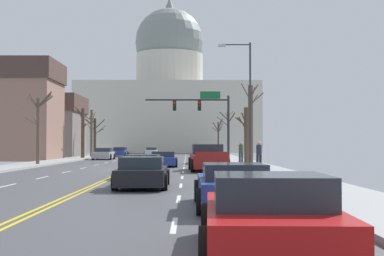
{
  "coord_description": "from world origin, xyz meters",
  "views": [
    {
      "loc": [
        3.78,
        -35.17,
        1.68
      ],
      "look_at": [
        4.26,
        26.17,
        3.52
      ],
      "focal_mm": 49.67,
      "sensor_mm": 36.0,
      "label": 1
    }
  ],
  "objects_px": {
    "sedan_near_05": "(233,187)",
    "sedan_oncoming_01": "(120,152)",
    "pickup_truck_near_02": "(208,159)",
    "pedestrian_01": "(259,153)",
    "signal_gantry": "(205,111)",
    "sedan_oncoming_02": "(152,151)",
    "sedan_oncoming_00": "(104,154)",
    "sedan_near_00": "(202,157)",
    "sedan_near_03": "(143,166)",
    "sedan_near_04": "(143,173)",
    "sedan_near_01": "(163,159)",
    "sedan_near_06": "(269,218)",
    "street_lamp_right": "(246,93)",
    "pedestrian_00": "(241,152)"
  },
  "relations": [
    {
      "from": "sedan_near_03",
      "to": "sedan_oncoming_00",
      "type": "relative_size",
      "value": 0.96
    },
    {
      "from": "sedan_near_05",
      "to": "sedan_near_04",
      "type": "bearing_deg",
      "value": 114.02
    },
    {
      "from": "sedan_near_01",
      "to": "pedestrian_00",
      "type": "height_order",
      "value": "pedestrian_00"
    },
    {
      "from": "pickup_truck_near_02",
      "to": "sedan_oncoming_00",
      "type": "height_order",
      "value": "pickup_truck_near_02"
    },
    {
      "from": "pickup_truck_near_02",
      "to": "sedan_oncoming_02",
      "type": "xyz_separation_m",
      "value": [
        -6.92,
        49.28,
        -0.2
      ]
    },
    {
      "from": "signal_gantry",
      "to": "pickup_truck_near_02",
      "type": "xyz_separation_m",
      "value": [
        -0.3,
        -16.39,
        -4.0
      ]
    },
    {
      "from": "sedan_near_00",
      "to": "sedan_oncoming_00",
      "type": "bearing_deg",
      "value": 131.18
    },
    {
      "from": "sedan_near_04",
      "to": "sedan_oncoming_01",
      "type": "height_order",
      "value": "sedan_oncoming_01"
    },
    {
      "from": "sedan_oncoming_00",
      "to": "sedan_oncoming_02",
      "type": "xyz_separation_m",
      "value": [
        3.44,
        25.24,
        -0.05
      ]
    },
    {
      "from": "sedan_near_01",
      "to": "sedan_oncoming_02",
      "type": "distance_m",
      "value": 43.39
    },
    {
      "from": "sedan_near_00",
      "to": "sedan_near_01",
      "type": "xyz_separation_m",
      "value": [
        -3.07,
        -6.16,
        -0.04
      ]
    },
    {
      "from": "sedan_near_05",
      "to": "sedan_near_06",
      "type": "distance_m",
      "value": 5.93
    },
    {
      "from": "pedestrian_01",
      "to": "sedan_near_00",
      "type": "bearing_deg",
      "value": 105.13
    },
    {
      "from": "pickup_truck_near_02",
      "to": "pedestrian_01",
      "type": "height_order",
      "value": "pedestrian_01"
    },
    {
      "from": "sedan_near_01",
      "to": "pedestrian_01",
      "type": "height_order",
      "value": "pedestrian_01"
    },
    {
      "from": "sedan_near_04",
      "to": "sedan_near_06",
      "type": "relative_size",
      "value": 1.07
    },
    {
      "from": "sedan_near_03",
      "to": "sedan_near_04",
      "type": "distance_m",
      "value": 6.07
    },
    {
      "from": "signal_gantry",
      "to": "street_lamp_right",
      "type": "relative_size",
      "value": 0.91
    },
    {
      "from": "sedan_near_06",
      "to": "sedan_oncoming_02",
      "type": "height_order",
      "value": "sedan_near_06"
    },
    {
      "from": "sedan_near_00",
      "to": "pickup_truck_near_02",
      "type": "height_order",
      "value": "pickup_truck_near_02"
    },
    {
      "from": "sedan_near_01",
      "to": "sedan_oncoming_00",
      "type": "distance_m",
      "value": 19.4
    },
    {
      "from": "sedan_near_00",
      "to": "sedan_near_05",
      "type": "distance_m",
      "value": 31.64
    },
    {
      "from": "signal_gantry",
      "to": "sedan_oncoming_02",
      "type": "relative_size",
      "value": 1.75
    },
    {
      "from": "signal_gantry",
      "to": "street_lamp_right",
      "type": "height_order",
      "value": "street_lamp_right"
    },
    {
      "from": "sedan_near_05",
      "to": "sedan_oncoming_00",
      "type": "xyz_separation_m",
      "value": [
        -10.27,
        43.46,
        0.03
      ]
    },
    {
      "from": "sedan_near_04",
      "to": "sedan_oncoming_01",
      "type": "xyz_separation_m",
      "value": [
        -7.34,
        50.46,
        0.03
      ]
    },
    {
      "from": "pickup_truck_near_02",
      "to": "sedan_oncoming_01",
      "type": "bearing_deg",
      "value": 105.4
    },
    {
      "from": "sedan_near_00",
      "to": "sedan_near_03",
      "type": "height_order",
      "value": "sedan_near_00"
    },
    {
      "from": "sedan_near_00",
      "to": "sedan_near_04",
      "type": "relative_size",
      "value": 1.0
    },
    {
      "from": "pickup_truck_near_02",
      "to": "sedan_near_05",
      "type": "xyz_separation_m",
      "value": [
        -0.09,
        -19.42,
        -0.18
      ]
    },
    {
      "from": "pedestrian_00",
      "to": "pedestrian_01",
      "type": "xyz_separation_m",
      "value": [
        0.45,
        -6.94,
        0.0
      ]
    },
    {
      "from": "sedan_near_05",
      "to": "sedan_oncoming_01",
      "type": "distance_m",
      "value": 57.96
    },
    {
      "from": "street_lamp_right",
      "to": "pedestrian_01",
      "type": "height_order",
      "value": "street_lamp_right"
    },
    {
      "from": "sedan_near_03",
      "to": "pickup_truck_near_02",
      "type": "bearing_deg",
      "value": 62.8
    },
    {
      "from": "sedan_oncoming_00",
      "to": "sedan_near_00",
      "type": "bearing_deg",
      "value": -48.82
    },
    {
      "from": "sedan_near_06",
      "to": "sedan_oncoming_01",
      "type": "relative_size",
      "value": 1.0
    },
    {
      "from": "sedan_near_03",
      "to": "sedan_near_06",
      "type": "height_order",
      "value": "sedan_near_06"
    },
    {
      "from": "signal_gantry",
      "to": "sedan_near_03",
      "type": "distance_m",
      "value": 23.86
    },
    {
      "from": "pickup_truck_near_02",
      "to": "sedan_near_03",
      "type": "xyz_separation_m",
      "value": [
        -3.49,
        -6.79,
        -0.19
      ]
    },
    {
      "from": "sedan_near_05",
      "to": "sedan_oncoming_01",
      "type": "height_order",
      "value": "sedan_oncoming_01"
    },
    {
      "from": "sedan_near_03",
      "to": "sedan_oncoming_00",
      "type": "distance_m",
      "value": 31.58
    },
    {
      "from": "sedan_near_03",
      "to": "sedan_oncoming_02",
      "type": "xyz_separation_m",
      "value": [
        -3.44,
        56.06,
        -0.01
      ]
    },
    {
      "from": "sedan_near_03",
      "to": "sedan_oncoming_01",
      "type": "xyz_separation_m",
      "value": [
        -6.87,
        44.41,
        0.03
      ]
    },
    {
      "from": "sedan_near_04",
      "to": "sedan_oncoming_00",
      "type": "height_order",
      "value": "sedan_oncoming_00"
    },
    {
      "from": "sedan_near_00",
      "to": "sedan_near_01",
      "type": "relative_size",
      "value": 1.01
    },
    {
      "from": "street_lamp_right",
      "to": "sedan_near_04",
      "type": "bearing_deg",
      "value": -109.24
    },
    {
      "from": "sedan_near_01",
      "to": "sedan_near_03",
      "type": "height_order",
      "value": "sedan_near_03"
    },
    {
      "from": "pedestrian_01",
      "to": "sedan_near_03",
      "type": "bearing_deg",
      "value": -134.01
    },
    {
      "from": "sedan_near_03",
      "to": "sedan_oncoming_02",
      "type": "relative_size",
      "value": 0.96
    },
    {
      "from": "sedan_near_01",
      "to": "sedan_near_05",
      "type": "height_order",
      "value": "sedan_near_05"
    }
  ]
}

